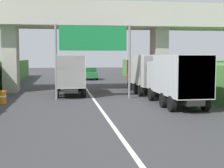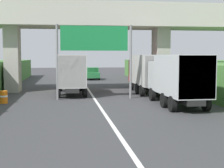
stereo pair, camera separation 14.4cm
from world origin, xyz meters
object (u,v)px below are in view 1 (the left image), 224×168
Objects in this scene: truck_red at (147,72)px; car_green at (90,74)px; truck_yellow at (70,72)px; overhead_highway_sign at (93,44)px; truck_silver at (176,77)px; construction_barrel_5 at (2,97)px.

truck_red is 18.53m from car_green.
truck_red is (6.85, -0.02, 0.00)m from truck_yellow.
overhead_highway_sign is 6.55m from truck_red.
truck_silver reaches higher than car_green.
truck_silver is 1.00× the size of truck_red.
truck_yellow is 7.07m from construction_barrel_5.
car_green is at bearing 85.88° from overhead_highway_sign.
overhead_highway_sign is 21.84m from car_green.
construction_barrel_5 is at bearing -157.23° from truck_red.
truck_yellow is 8.11× the size of construction_barrel_5.
car_green is at bearing 97.97° from truck_silver.
construction_barrel_5 is (-8.14, -23.07, -0.40)m from car_green.
truck_yellow is 18.47m from car_green.
truck_red is 8.11× the size of construction_barrel_5.
truck_red is at bearing 22.77° from construction_barrel_5.
truck_yellow is (-1.74, 3.37, -2.36)m from overhead_highway_sign.
construction_barrel_5 is at bearing -134.55° from truck_yellow.
car_green is at bearing 79.72° from truck_yellow.
truck_silver is 10.39m from truck_yellow.
truck_silver and truck_yellow have the same top height.
construction_barrel_5 is at bearing -109.44° from car_green.
construction_barrel_5 is (-4.85, -4.93, -1.47)m from truck_yellow.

